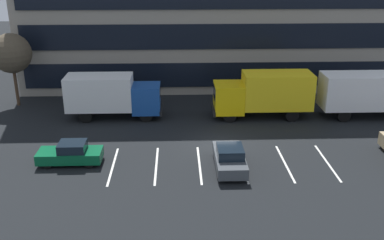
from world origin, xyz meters
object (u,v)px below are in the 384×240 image
at_px(box_truck_white, 367,93).
at_px(sedan_forest, 71,154).
at_px(bare_tree, 11,54).
at_px(box_truck_yellow_all, 264,93).
at_px(sedan_charcoal, 230,158).
at_px(box_truck_blue, 112,94).

bearing_deg(box_truck_white, sedan_forest, -160.63).
bearing_deg(bare_tree, box_truck_white, -7.66).
xyz_separation_m(sedan_forest, bare_tree, (-7.25, 11.92, 4.00)).
xyz_separation_m(box_truck_yellow_all, sedan_charcoal, (-3.89, -9.28, -1.37)).
relative_size(sedan_forest, bare_tree, 0.64).
distance_m(sedan_forest, sedan_charcoal, 10.28).
height_order(box_truck_white, bare_tree, bare_tree).
xyz_separation_m(box_truck_yellow_all, box_truck_white, (8.40, -0.24, -0.05)).
relative_size(sedan_charcoal, bare_tree, 0.68).
bearing_deg(box_truck_blue, box_truck_yellow_all, -1.30).
bearing_deg(box_truck_blue, bare_tree, 158.61).
xyz_separation_m(box_truck_blue, sedan_charcoal, (8.59, -9.56, -1.28)).
bearing_deg(bare_tree, sedan_forest, -58.70).
distance_m(box_truck_white, sedan_charcoal, 15.31).
relative_size(box_truck_yellow_all, box_truck_white, 1.02).
bearing_deg(bare_tree, sedan_charcoal, -36.73).
xyz_separation_m(box_truck_white, bare_tree, (-29.76, 4.01, 2.63)).
bearing_deg(sedan_charcoal, box_truck_blue, 131.94).
relative_size(box_truck_white, sedan_charcoal, 1.81).
xyz_separation_m(box_truck_yellow_all, box_truck_blue, (-12.48, 0.28, -0.09)).
distance_m(box_truck_white, bare_tree, 30.15).
xyz_separation_m(box_truck_yellow_all, bare_tree, (-21.37, 3.76, 2.58)).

